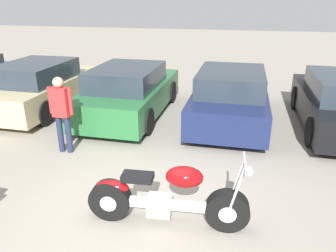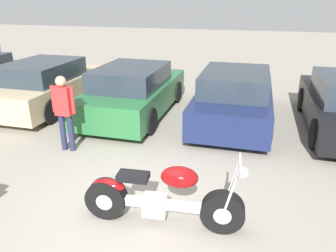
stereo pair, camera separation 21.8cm
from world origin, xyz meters
The scene contains 6 objects.
ground_plane centered at (0.00, 0.00, 0.00)m, with size 60.00×60.00×0.00m, color gray.
motorcycle centered at (0.51, -0.02, 0.42)m, with size 2.31×0.62×1.08m.
parked_car_champagne centered at (-4.24, 4.32, 0.65)m, with size 1.90×4.26×1.37m.
parked_car_green centered at (-1.54, 4.33, 0.65)m, with size 1.90×4.26×1.37m.
parked_car_navy centered at (1.16, 4.50, 0.65)m, with size 1.90×4.26×1.37m.
person_standing centered at (-2.10, 1.79, 0.95)m, with size 0.52×0.22×1.61m.
Camera 2 is at (1.63, -3.79, 3.07)m, focal length 35.00 mm.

